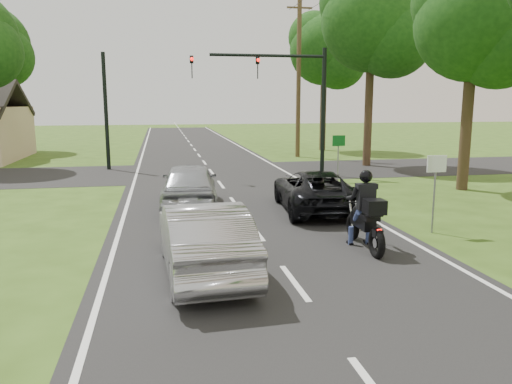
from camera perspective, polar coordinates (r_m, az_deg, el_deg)
The scene contains 15 objects.
ground at distance 10.04m, azimuth 4.41°, elevation -10.33°, with size 140.00×140.00×0.00m, color #314C15.
road at distance 19.54m, azimuth -3.33°, elevation -0.10°, with size 8.00×100.00×0.01m, color black.
cross_road at distance 25.42m, azimuth -5.13°, elevation 2.30°, with size 60.00×7.00×0.01m, color black.
motorcycle_rider at distance 12.30m, azimuth 12.46°, elevation -2.92°, with size 0.64×2.27×1.96m.
dark_suv at distance 16.37m, azimuth 6.73°, elevation 0.19°, with size 2.21×4.78×1.33m, color black.
silver_sedan at distance 10.39m, azimuth -6.06°, elevation -5.24°, with size 1.58×4.53×1.49m, color #ACACB1.
silver_suv at distance 16.80m, azimuth -7.62°, elevation 0.79°, with size 1.81×4.51×1.54m, color #A8ABB0.
traffic_signal at distance 23.79m, azimuth 3.41°, elevation 11.75°, with size 6.38×0.44×6.00m.
signal_pole_far at distance 27.19m, azimuth -16.77°, elevation 8.76°, with size 0.20×0.20×6.00m, color black.
utility_pole_far at distance 32.29m, azimuth 4.89°, elevation 13.04°, with size 1.60×0.28×10.00m.
sign_white at distance 14.16m, azimuth 19.87°, elevation 1.84°, with size 0.55×0.07×2.12m.
sign_green at distance 21.45m, azimuth 9.41°, elevation 5.00°, with size 0.55×0.07×2.12m.
tree_row_c at distance 21.83m, azimuth 24.48°, elevation 16.53°, with size 4.80×4.65×8.76m.
tree_row_d at distance 28.57m, azimuth 13.89°, elevation 17.87°, with size 5.76×5.58×10.45m.
tree_row_e at distance 36.98m, azimuth 8.36°, elevation 15.33°, with size 5.28×5.12×9.61m.
Camera 1 is at (-2.52, -9.05, 3.53)m, focal length 35.00 mm.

